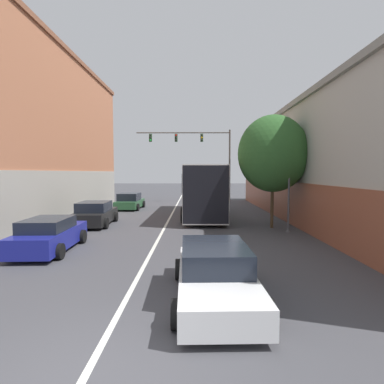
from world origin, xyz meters
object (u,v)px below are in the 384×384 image
(hatchback_foreground, at_px, (215,273))
(parked_car_left_far, at_px, (95,214))
(parked_car_left_near, at_px, (50,235))
(bus, at_px, (204,188))
(parked_car_left_mid, at_px, (130,202))
(street_lamp, at_px, (289,180))
(traffic_signal_gantry, at_px, (200,148))
(street_tree_near, at_px, (273,154))

(hatchback_foreground, xyz_separation_m, parked_car_left_far, (-6.34, 10.17, 0.05))
(parked_car_left_near, bearing_deg, parked_car_left_far, -1.41)
(parked_car_left_far, bearing_deg, bus, -61.24)
(hatchback_foreground, distance_m, parked_car_left_mid, 18.85)
(parked_car_left_far, height_order, street_lamp, street_lamp)
(traffic_signal_gantry, relative_size, street_lamp, 2.35)
(parked_car_left_near, bearing_deg, bus, -35.85)
(bus, distance_m, parked_car_left_far, 7.74)
(parked_car_left_mid, xyz_separation_m, parked_car_left_far, (-0.38, -7.71, 0.02))
(hatchback_foreground, height_order, street_lamp, street_lamp)
(bus, bearing_deg, street_lamp, -144.04)
(bus, bearing_deg, parked_car_left_far, 121.93)
(parked_car_left_near, relative_size, parked_car_left_mid, 1.05)
(parked_car_left_near, height_order, parked_car_left_mid, parked_car_left_mid)
(street_lamp, height_order, street_tree_near, street_tree_near)
(parked_car_left_near, bearing_deg, street_lamp, -72.78)
(bus, height_order, parked_car_left_near, bus)
(parked_car_left_near, height_order, traffic_signal_gantry, traffic_signal_gantry)
(bus, bearing_deg, traffic_signal_gantry, 1.34)
(traffic_signal_gantry, height_order, street_tree_near, traffic_signal_gantry)
(street_tree_near, bearing_deg, traffic_signal_gantry, 104.92)
(hatchback_foreground, relative_size, street_tree_near, 0.72)
(parked_car_left_mid, bearing_deg, hatchback_foreground, -159.78)
(parked_car_left_far, distance_m, street_tree_near, 10.78)
(bus, xyz_separation_m, street_lamp, (4.21, -5.93, 0.74))
(parked_car_left_mid, relative_size, traffic_signal_gantry, 0.40)
(parked_car_left_near, bearing_deg, parked_car_left_mid, -3.72)
(bus, distance_m, parked_car_left_mid, 7.31)
(street_tree_near, bearing_deg, parked_car_left_mid, 139.21)
(traffic_signal_gantry, bearing_deg, hatchback_foreground, -90.09)
(traffic_signal_gantry, xyz_separation_m, street_lamp, (4.34, -15.49, -2.84))
(bus, bearing_deg, parked_car_left_near, 147.36)
(parked_car_left_near, bearing_deg, traffic_signal_gantry, -20.59)
(parked_car_left_near, height_order, parked_car_left_far, parked_car_left_far)
(parked_car_left_far, xyz_separation_m, street_lamp, (10.72, -1.96, 2.07))
(hatchback_foreground, distance_m, traffic_signal_gantry, 24.21)
(bus, xyz_separation_m, hatchback_foreground, (-0.17, -14.13, -1.38))
(parked_car_left_far, bearing_deg, hatchback_foreground, -150.63)
(traffic_signal_gantry, bearing_deg, street_lamp, -74.35)
(street_lamp, bearing_deg, parked_car_left_mid, 136.90)
(parked_car_left_near, relative_size, street_lamp, 1.00)
(bus, relative_size, parked_car_left_mid, 2.69)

